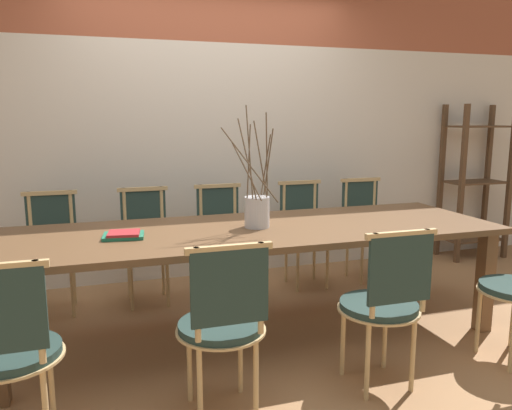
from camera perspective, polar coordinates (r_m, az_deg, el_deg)
name	(u,v)px	position (r m, az deg, el deg)	size (l,w,h in m)	color
ground_plane	(256,333)	(3.47, 0.00, -14.45)	(16.00, 16.00, 0.00)	#9E7047
wall_rear	(208,98)	(4.50, -5.46, 12.08)	(12.00, 0.06, 3.20)	beige
dining_table	(256,239)	(3.25, 0.00, -3.87)	(3.19, 1.03, 0.73)	brown
chair_near_leftend	(8,347)	(2.39, -26.46, -14.36)	(0.44, 0.44, 0.89)	#233833
chair_near_left	(223,320)	(2.42, -3.77, -13.03)	(0.44, 0.44, 0.89)	#233833
chair_near_center	(384,300)	(2.74, 14.40, -10.51)	(0.44, 0.44, 0.89)	#233833
chair_far_leftend	(52,247)	(3.98, -22.32, -4.46)	(0.44, 0.44, 0.89)	#233833
chair_far_left	(146,240)	(3.98, -12.46, -3.94)	(0.44, 0.44, 0.89)	#233833
chair_far_center	(222,235)	(4.07, -3.92, -3.40)	(0.44, 0.44, 0.89)	#233833
chair_far_right	(305,229)	(4.30, 5.58, -2.71)	(0.44, 0.44, 0.89)	#233833
chair_far_rightend	(366,224)	(4.56, 12.49, -2.15)	(0.44, 0.44, 0.89)	#233833
vase_centerpiece	(257,209)	(3.23, 0.11, -0.52)	(0.34, 0.34, 0.78)	silver
book_stack	(124,235)	(3.07, -14.90, -3.32)	(0.26, 0.21, 0.04)	#1E6B4C
shelving_rack	(475,182)	(5.57, 23.73, 2.37)	(0.63, 0.36, 1.56)	#513823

